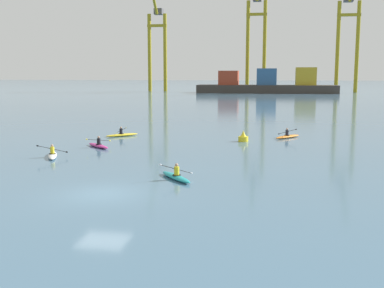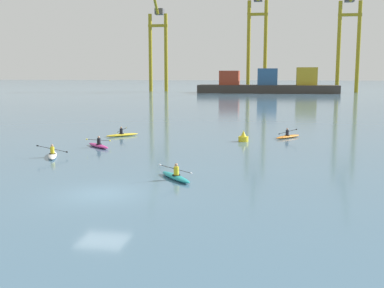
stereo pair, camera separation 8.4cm
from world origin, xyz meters
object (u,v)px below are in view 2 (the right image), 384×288
at_px(gantry_crane_west, 158,37).
at_px(kayak_teal, 176,176).
at_px(gantry_crane_east_mid, 350,31).
at_px(gantry_crane_west_mid, 257,33).
at_px(kayak_white, 53,155).
at_px(channel_buoy, 243,137).
at_px(kayak_yellow, 122,135).
at_px(container_barge, 268,84).
at_px(kayak_orange, 288,136).
at_px(kayak_magenta, 98,145).

xyz_separation_m(gantry_crane_west, kayak_teal, (33.30, -132.13, -17.97)).
distance_m(gantry_crane_east_mid, kayak_teal, 136.75).
relative_size(gantry_crane_west_mid, kayak_white, 11.43).
distance_m(channel_buoy, kayak_teal, 16.47).
xyz_separation_m(channel_buoy, kayak_yellow, (-11.89, 1.58, -0.19)).
relative_size(container_barge, gantry_crane_west_mid, 1.13).
distance_m(container_barge, gantry_crane_east_mid, 30.63).
distance_m(channel_buoy, kayak_orange, 5.02).
bearing_deg(gantry_crane_east_mid, container_barge, -163.56).
bearing_deg(kayak_teal, gantry_crane_west, 104.14).
bearing_deg(kayak_orange, kayak_teal, -109.79).
relative_size(gantry_crane_west, gantry_crane_east_mid, 1.01).
distance_m(kayak_teal, kayak_yellow, 19.93).
xyz_separation_m(gantry_crane_east_mid, kayak_yellow, (-37.55, -114.58, -19.06)).
xyz_separation_m(gantry_crane_west, kayak_orange, (40.21, -112.91, -17.97)).
bearing_deg(gantry_crane_west, kayak_teal, -75.86).
bearing_deg(container_barge, kayak_teal, -91.77).
relative_size(kayak_magenta, kayak_yellow, 0.99).
relative_size(gantry_crane_east_mid, kayak_orange, 13.09).
height_order(container_barge, gantry_crane_east_mid, gantry_crane_east_mid).
distance_m(gantry_crane_west_mid, kayak_orange, 119.35).
height_order(kayak_magenta, kayak_teal, kayak_teal).
distance_m(gantry_crane_west, gantry_crane_west_mid, 33.31).
xyz_separation_m(kayak_orange, kayak_teal, (-6.92, -19.22, 0.00)).
bearing_deg(kayak_yellow, kayak_white, -96.74).
bearing_deg(kayak_magenta, gantry_crane_west_mid, 86.18).
relative_size(gantry_crane_west_mid, kayak_teal, 12.49).
distance_m(kayak_orange, kayak_teal, 20.43).
bearing_deg(channel_buoy, container_barge, 89.49).
bearing_deg(gantry_crane_east_mid, kayak_white, -107.11).
relative_size(gantry_crane_west, gantry_crane_west_mid, 1.05).
distance_m(kayak_magenta, kayak_orange, 17.82).
bearing_deg(kayak_magenta, kayak_orange, 28.37).
relative_size(container_barge, gantry_crane_west, 1.08).
bearing_deg(gantry_crane_west, kayak_yellow, -78.00).
xyz_separation_m(gantry_crane_west_mid, kayak_magenta, (-8.42, -126.03, -19.28)).
relative_size(container_barge, kayak_orange, 14.38).
bearing_deg(container_barge, gantry_crane_west_mid, 109.75).
relative_size(gantry_crane_east_mid, channel_buoy, 39.37).
relative_size(gantry_crane_west, kayak_yellow, 13.87).
distance_m(container_barge, gantry_crane_west_mid, 20.92).
distance_m(container_barge, kayak_magenta, 115.04).
xyz_separation_m(container_barge, kayak_yellow, (-12.86, -107.29, -2.46)).
distance_m(gantry_crane_east_mid, kayak_white, 133.84).
distance_m(gantry_crane_west, kayak_teal, 137.44).
bearing_deg(kayak_white, kayak_magenta, 71.74).
distance_m(container_barge, gantry_crane_west, 40.88).
bearing_deg(channel_buoy, gantry_crane_east_mid, 77.54).
xyz_separation_m(container_barge, gantry_crane_west_mid, (-4.20, 11.71, 16.82)).
distance_m(gantry_crane_west_mid, kayak_magenta, 127.77).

